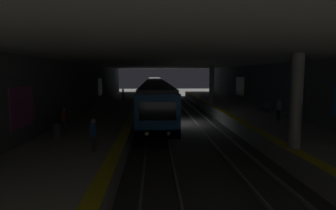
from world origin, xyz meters
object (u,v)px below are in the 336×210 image
Objects in this scene: metro_train at (155,90)px; person_waiting_near at (65,119)px; person_walking_mid at (123,93)px; trash_bin at (57,131)px; pillar_far at (212,85)px; bench_right_near at (70,116)px; suitcase_rolling at (62,129)px; bench_left_mid at (266,105)px; person_standing_far at (279,109)px; bench_left_near at (293,113)px; person_boarding at (94,134)px; pillar_near at (296,101)px; bench_right_mid at (111,95)px.

metro_train reaches higher than person_waiting_near.
trash_bin is (-23.65, 1.12, -0.42)m from person_walking_mid.
pillar_far is at bearing -35.77° from trash_bin.
suitcase_rolling is (-3.92, -0.63, -0.21)m from bench_right_near.
bench_left_mid and bench_right_near have the same top height.
pillar_far is 13.03m from person_walking_mid.
person_standing_far reaches higher than bench_left_mid.
person_boarding is (-8.38, 13.75, 0.29)m from bench_left_near.
suitcase_rolling is (-27.92, 5.71, -0.66)m from metro_train.
pillar_near is at bearing 153.49° from bench_left_near.
person_boarding reaches higher than trash_bin.
bench_right_near is at bearing 8.18° from trash_bin.
person_boarding is at bearing -173.12° from bench_right_mid.
bench_left_near is at bearing 180.00° from bench_left_mid.
person_walking_mid reaches higher than bench_left_mid.
person_waiting_near is at bearing -178.29° from bench_right_mid.
pillar_far reaches higher than person_walking_mid.
person_standing_far reaches higher than person_waiting_near.
metro_train is at bearing -39.34° from person_walking_mid.
person_walking_mid is at bearing -5.71° from bench_right_near.
pillar_far is at bearing 35.73° from bench_left_mid.
person_standing_far reaches higher than suitcase_rolling.
person_waiting_near is 22.08m from person_walking_mid.
person_walking_mid is at bearing -123.98° from bench_right_mid.
bench_right_mid is (8.03, 12.88, -1.75)m from pillar_far.
pillar_near is at bearing -90.04° from person_boarding.
person_waiting_near is at bearing 141.40° from pillar_far.
suitcase_rolling is at bearing 120.95° from bench_left_mid.
bench_left_near is 25.61m from bench_right_mid.
metro_train reaches higher than bench_right_near.
bench_left_mid is at bearing -55.93° from trash_bin.
bench_left_mid is 19.76m from person_walking_mid.
pillar_far is (19.45, 0.00, 0.00)m from pillar_near.
person_walking_mid is at bearing 22.80° from pillar_near.
bench_left_mid is 19.17m from suitcase_rolling.
person_walking_mid is (17.85, 15.21, 0.32)m from bench_left_near.
suitcase_rolling is at bearing 35.48° from person_boarding.
metro_train is at bearing -5.44° from person_boarding.
pillar_far reaches higher than bench_right_near.
person_waiting_near reaches higher than person_boarding.
bench_right_mid is (27.49, 12.88, -1.75)m from pillar_near.
person_waiting_near is 1.02× the size of person_boarding.
suitcase_rolling reaches higher than bench_left_near.
metro_train is 28.09m from person_waiting_near.
person_waiting_near is 15.53m from person_standing_far.
suitcase_rolling is 1.20m from trash_bin.
person_standing_far is at bearing -57.13° from person_boarding.
trash_bin is (-5.11, -0.73, -0.10)m from bench_right_near.
bench_right_near is (7.70, 12.88, -1.75)m from pillar_near.
person_walking_mid is at bearing 50.37° from bench_left_mid.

